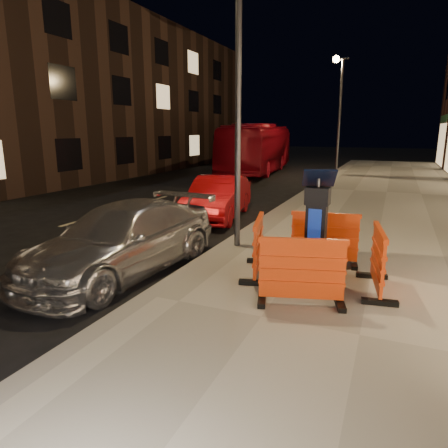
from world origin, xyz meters
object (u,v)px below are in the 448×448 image
at_px(barrier_kerbside, 258,246).
at_px(barrier_bldgside, 378,260).
at_px(car_silver, 125,272).
at_px(car_red, 218,218).
at_px(parking_kiosk, 316,230).
at_px(barrier_back, 324,238).
at_px(barrier_front, 302,272).
at_px(bus_doubledecker, 257,172).

xyz_separation_m(barrier_kerbside, barrier_bldgside, (1.90, 0.00, 0.00)).
xyz_separation_m(car_silver, car_red, (-0.28, 4.89, 0.00)).
xyz_separation_m(parking_kiosk, car_silver, (-3.36, -0.51, -1.01)).
bearing_deg(barrier_back, car_silver, -164.50).
height_order(barrier_back, car_red, barrier_back).
bearing_deg(barrier_back, barrier_bldgside, -52.96).
bearing_deg(barrier_front, car_silver, 156.56).
bearing_deg(car_silver, barrier_bldgside, 11.91).
bearing_deg(barrier_bldgside, car_silver, 87.77).
distance_m(barrier_bldgside, bus_doubledecker, 19.06).
distance_m(barrier_back, bus_doubledecker, 17.82).
relative_size(barrier_front, barrier_back, 1.00).
height_order(barrier_kerbside, barrier_bldgside, same).
height_order(barrier_kerbside, bus_doubledecker, bus_doubledecker).
bearing_deg(car_red, parking_kiosk, -59.49).
bearing_deg(barrier_bldgside, parking_kiosk, 81.04).
distance_m(barrier_front, barrier_bldgside, 1.34).
relative_size(barrier_back, barrier_kerbside, 1.00).
distance_m(barrier_front, bus_doubledecker, 19.59).
bearing_deg(parking_kiosk, barrier_kerbside, 169.04).
xyz_separation_m(parking_kiosk, car_red, (-3.64, 4.38, -1.01)).
relative_size(barrier_kerbside, barrier_bldgside, 1.00).
relative_size(barrier_front, barrier_kerbside, 1.00).
bearing_deg(barrier_front, parking_kiosk, 74.04).
xyz_separation_m(parking_kiosk, barrier_bldgside, (0.95, 0.00, -0.38)).
bearing_deg(bus_doubledecker, barrier_kerbside, -77.86).
xyz_separation_m(barrier_kerbside, car_silver, (-2.41, -0.51, -0.63)).
xyz_separation_m(barrier_front, car_red, (-3.64, 5.33, -0.63)).
height_order(barrier_front, barrier_kerbside, same).
relative_size(barrier_back, barrier_bldgside, 1.00).
height_order(parking_kiosk, barrier_kerbside, parking_kiosk).
bearing_deg(barrier_bldgside, barrier_kerbside, 81.04).
xyz_separation_m(barrier_back, car_red, (-3.64, 3.43, -0.63)).
bearing_deg(bus_doubledecker, car_silver, -85.57).
distance_m(barrier_bldgside, car_silver, 4.39).
distance_m(barrier_front, barrier_back, 1.90).
height_order(parking_kiosk, car_red, parking_kiosk).
distance_m(barrier_kerbside, barrier_bldgside, 1.90).
relative_size(barrier_back, car_silver, 0.29).
distance_m(parking_kiosk, barrier_kerbside, 1.02).
distance_m(barrier_back, car_silver, 3.72).
bearing_deg(bus_doubledecker, parking_kiosk, -75.09).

